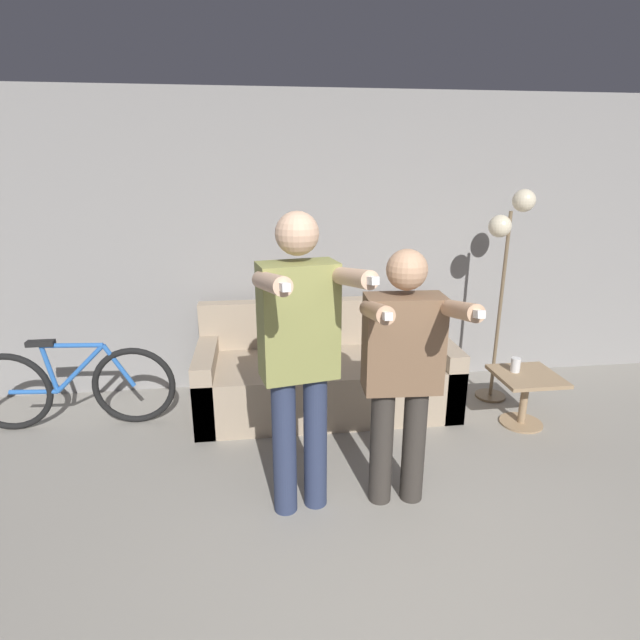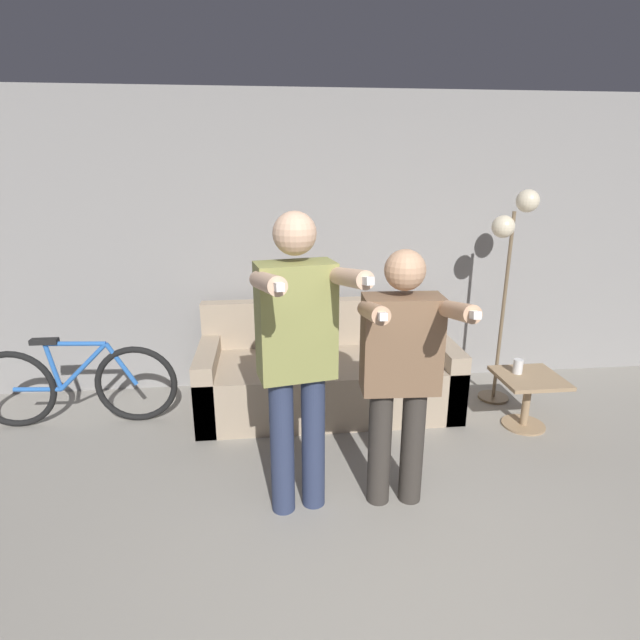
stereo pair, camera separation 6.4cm
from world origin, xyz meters
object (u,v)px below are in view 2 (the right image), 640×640
at_px(side_table, 528,390).
at_px(bicycle, 75,385).
at_px(couch, 327,375).
at_px(person_right, 401,365).
at_px(floor_lamp, 512,243).
at_px(cat, 299,290).
at_px(cup, 518,366).
at_px(person_left, 297,349).

bearing_deg(side_table, bicycle, 173.21).
relative_size(couch, person_right, 1.35).
distance_m(floor_lamp, side_table, 1.19).
xyz_separation_m(cat, cup, (1.66, -0.80, -0.46)).
height_order(floor_lamp, cup, floor_lamp).
relative_size(floor_lamp, side_table, 3.80).
distance_m(person_right, floor_lamp, 1.86).
bearing_deg(floor_lamp, side_table, -87.79).
xyz_separation_m(person_left, cup, (1.78, 0.86, -0.55)).
height_order(person_right, bicycle, person_right).
bearing_deg(floor_lamp, bicycle, -178.81).
xyz_separation_m(person_left, person_right, (0.59, -0.00, -0.12)).
distance_m(person_right, bicycle, 2.65).
distance_m(floor_lamp, bicycle, 3.67).
xyz_separation_m(floor_lamp, side_table, (0.02, -0.49, -1.08)).
relative_size(couch, bicycle, 1.35).
bearing_deg(cup, couch, 162.49).
xyz_separation_m(couch, person_right, (0.26, -1.33, 0.64)).
relative_size(couch, cat, 5.29).
xyz_separation_m(couch, cat, (-0.21, 0.34, 0.67)).
bearing_deg(cat, person_right, -74.27).
xyz_separation_m(couch, bicycle, (-2.01, -0.10, 0.06)).
distance_m(cat, bicycle, 1.96).
bearing_deg(person_left, bicycle, 133.42).
distance_m(person_left, cup, 2.05).
height_order(person_left, cup, person_left).
bearing_deg(cup, bicycle, 174.14).
distance_m(couch, cup, 1.54).
distance_m(couch, floor_lamp, 1.87).
relative_size(floor_lamp, bicycle, 1.15).
xyz_separation_m(person_left, floor_lamp, (1.83, 1.29, 0.36)).
height_order(cat, bicycle, cat).
xyz_separation_m(person_right, side_table, (1.26, 0.80, -0.60)).
xyz_separation_m(person_right, cup, (1.19, 0.87, -0.43)).
bearing_deg(couch, person_left, -103.87).
bearing_deg(cat, floor_lamp, -12.11).
distance_m(cat, cup, 1.90).
relative_size(side_table, cup, 4.18).
xyz_separation_m(cat, bicycle, (-1.81, -0.44, -0.61)).
bearing_deg(cup, side_table, -42.88).
distance_m(cat, side_table, 2.03).
relative_size(side_table, bicycle, 0.30).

